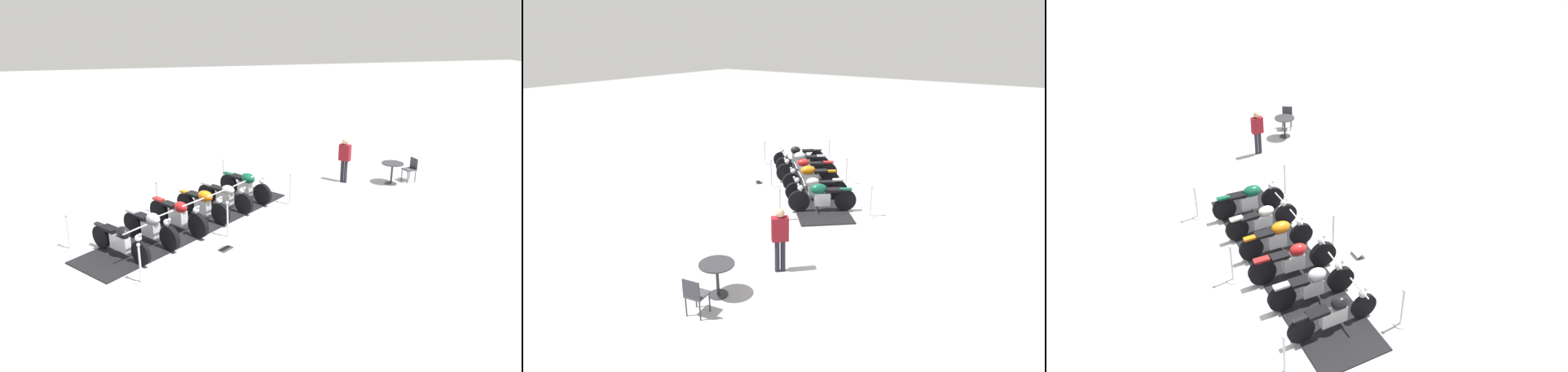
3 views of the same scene
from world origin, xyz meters
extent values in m
plane|color=#B2B2B7|center=(0.00, 0.00, 0.00)|extent=(80.00, 80.00, 0.00)
cube|color=black|center=(0.00, 0.00, 0.02)|extent=(6.59, 6.08, 0.04)
cylinder|color=black|center=(-1.39, -2.27, 0.35)|extent=(0.50, 0.54, 0.63)
cylinder|color=black|center=(-2.44, -1.09, 0.35)|extent=(0.50, 0.54, 0.63)
cube|color=silver|center=(-1.91, -1.68, 0.41)|extent=(0.56, 0.59, 0.40)
ellipsoid|color=black|center=(-1.81, -1.80, 0.74)|extent=(0.51, 0.52, 0.31)
cube|color=black|center=(-2.18, -1.39, 0.69)|extent=(0.54, 0.56, 0.08)
cube|color=black|center=(-2.44, -1.09, 0.70)|extent=(0.32, 0.34, 0.06)
cylinder|color=silver|center=(-1.44, -2.22, 0.62)|extent=(0.24, 0.26, 0.54)
cylinder|color=silver|center=(-1.49, -2.16, 0.95)|extent=(0.58, 0.52, 0.04)
sphere|color=silver|center=(-1.42, -2.23, 0.75)|extent=(0.18, 0.18, 0.18)
cylinder|color=black|center=(-0.66, -1.60, 0.37)|extent=(0.54, 0.61, 0.68)
cylinder|color=black|center=(-1.63, -0.42, 0.37)|extent=(0.54, 0.61, 0.68)
cube|color=silver|center=(-1.15, -1.01, 0.42)|extent=(0.52, 0.56, 0.40)
ellipsoid|color=#B7BAC1|center=(-1.07, -1.11, 0.75)|extent=(0.53, 0.55, 0.32)
cube|color=black|center=(-1.36, -0.75, 0.71)|extent=(0.50, 0.52, 0.08)
cube|color=#B7BAC1|center=(-1.63, -0.42, 0.74)|extent=(0.36, 0.39, 0.06)
cylinder|color=silver|center=(-0.72, -1.53, 0.66)|extent=(0.26, 0.30, 0.57)
cylinder|color=silver|center=(-0.77, -1.46, 1.01)|extent=(0.53, 0.45, 0.04)
sphere|color=silver|center=(-0.71, -1.54, 0.81)|extent=(0.18, 0.18, 0.18)
cylinder|color=black|center=(0.14, -0.98, 0.39)|extent=(0.55, 0.63, 0.70)
cylinder|color=black|center=(-0.90, 0.30, 0.39)|extent=(0.55, 0.63, 0.70)
cube|color=silver|center=(-0.38, -0.34, 0.44)|extent=(0.54, 0.59, 0.41)
ellipsoid|color=#AD1919|center=(-0.30, -0.44, 0.77)|extent=(0.52, 0.54, 0.30)
cube|color=black|center=(-0.61, -0.06, 0.73)|extent=(0.50, 0.53, 0.08)
cube|color=#AD1919|center=(-0.90, 0.30, 0.77)|extent=(0.37, 0.41, 0.06)
cylinder|color=silver|center=(0.09, -0.92, 0.69)|extent=(0.24, 0.27, 0.60)
cylinder|color=silver|center=(0.04, -0.86, 1.04)|extent=(0.64, 0.53, 0.04)
sphere|color=silver|center=(0.10, -0.93, 0.84)|extent=(0.18, 0.18, 0.18)
cylinder|color=black|center=(0.86, -0.21, 0.36)|extent=(0.52, 0.57, 0.65)
cylinder|color=black|center=(-0.09, 0.88, 0.36)|extent=(0.52, 0.57, 0.65)
cube|color=silver|center=(0.38, 0.34, 0.43)|extent=(0.49, 0.52, 0.43)
ellipsoid|color=#D16B0F|center=(0.47, 0.24, 0.78)|extent=(0.59, 0.61, 0.32)
cube|color=black|center=(0.16, 0.60, 0.73)|extent=(0.54, 0.55, 0.08)
cube|color=#D16B0F|center=(-0.09, 0.88, 0.72)|extent=(0.34, 0.36, 0.06)
cylinder|color=silver|center=(0.81, -0.16, 0.64)|extent=(0.23, 0.25, 0.56)
cylinder|color=silver|center=(0.76, -0.10, 0.98)|extent=(0.60, 0.53, 0.04)
sphere|color=silver|center=(0.83, -0.18, 0.78)|extent=(0.18, 0.18, 0.18)
cylinder|color=black|center=(1.66, 0.46, 0.36)|extent=(0.54, 0.56, 0.65)
cylinder|color=black|center=(0.63, 1.56, 0.36)|extent=(0.54, 0.56, 0.65)
cube|color=silver|center=(1.15, 1.01, 0.39)|extent=(0.55, 0.56, 0.35)
ellipsoid|color=silver|center=(1.24, 0.91, 0.69)|extent=(0.52, 0.53, 0.28)
cube|color=black|center=(0.89, 1.29, 0.64)|extent=(0.55, 0.56, 0.08)
cube|color=silver|center=(0.63, 1.56, 0.72)|extent=(0.36, 0.37, 0.06)
cylinder|color=silver|center=(1.61, 0.53, 0.64)|extent=(0.27, 0.28, 0.55)
cylinder|color=silver|center=(1.55, 0.59, 0.97)|extent=(0.48, 0.45, 0.04)
sphere|color=silver|center=(1.62, 0.51, 0.77)|extent=(0.18, 0.18, 0.18)
cylinder|color=black|center=(2.38, 1.09, 0.38)|extent=(0.52, 0.62, 0.70)
cylinder|color=black|center=(1.45, 2.27, 0.38)|extent=(0.52, 0.62, 0.70)
cube|color=silver|center=(1.91, 1.68, 0.44)|extent=(0.48, 0.52, 0.42)
ellipsoid|color=#0F5138|center=(1.99, 1.59, 0.79)|extent=(0.59, 0.63, 0.33)
cube|color=black|center=(1.69, 1.97, 0.74)|extent=(0.56, 0.60, 0.08)
cube|color=#0F5138|center=(1.45, 2.27, 0.76)|extent=(0.35, 0.39, 0.06)
cylinder|color=silver|center=(2.34, 1.15, 0.68)|extent=(0.22, 0.25, 0.60)
cylinder|color=silver|center=(2.29, 1.20, 1.04)|extent=(0.63, 0.51, 0.04)
sphere|color=silver|center=(2.36, 1.12, 0.84)|extent=(0.18, 0.18, 0.18)
cylinder|color=silver|center=(1.38, 3.12, 0.01)|extent=(0.33, 0.33, 0.03)
cylinder|color=silver|center=(1.38, 3.12, 0.50)|extent=(0.05, 0.05, 0.94)
sphere|color=silver|center=(1.38, 3.12, 1.00)|extent=(0.09, 0.09, 0.09)
cylinder|color=silver|center=(3.27, 0.97, 0.01)|extent=(0.29, 0.29, 0.03)
cylinder|color=silver|center=(3.27, 0.97, 0.51)|extent=(0.05, 0.05, 0.98)
sphere|color=silver|center=(3.27, 0.97, 1.04)|extent=(0.09, 0.09, 0.09)
cylinder|color=silver|center=(0.95, -1.08, 0.01)|extent=(0.34, 0.34, 0.03)
cylinder|color=silver|center=(0.95, -1.08, 0.52)|extent=(0.05, 0.05, 0.98)
sphere|color=silver|center=(0.95, -1.08, 1.04)|extent=(0.09, 0.09, 0.09)
cylinder|color=silver|center=(-3.27, -0.97, 0.01)|extent=(0.35, 0.35, 0.03)
cylinder|color=silver|center=(-3.27, -0.97, 0.49)|extent=(0.05, 0.05, 0.93)
sphere|color=silver|center=(-3.27, -0.97, 1.00)|extent=(0.09, 0.09, 0.09)
cylinder|color=silver|center=(-1.38, -3.12, 0.01)|extent=(0.31, 0.31, 0.03)
cylinder|color=silver|center=(-1.38, -3.12, 0.49)|extent=(0.05, 0.05, 0.93)
sphere|color=silver|center=(-1.38, -3.12, 0.99)|extent=(0.09, 0.09, 0.09)
cylinder|color=silver|center=(-0.95, 1.08, 0.01)|extent=(0.36, 0.36, 0.03)
cylinder|color=silver|center=(-0.95, 1.08, 0.51)|extent=(0.05, 0.05, 0.97)
sphere|color=silver|center=(-0.95, 1.08, 1.04)|extent=(0.09, 0.09, 0.09)
cube|color=#333338|center=(0.79, -1.80, 0.01)|extent=(0.43, 0.41, 0.02)
cube|color=beige|center=(0.79, -1.80, 0.15)|extent=(0.44, 0.43, 0.15)
cylinder|color=#2D2D33|center=(7.37, 2.21, 0.01)|extent=(0.43, 0.43, 0.02)
cylinder|color=#2D2D33|center=(7.37, 2.21, 0.39)|extent=(0.07, 0.07, 0.74)
cylinder|color=#2D2D33|center=(7.37, 2.21, 0.78)|extent=(0.78, 0.78, 0.03)
cylinder|color=#2D2D33|center=(7.97, 2.15, 0.22)|extent=(0.03, 0.03, 0.44)
cylinder|color=#2D2D33|center=(7.91, 2.48, 0.22)|extent=(0.03, 0.03, 0.44)
cylinder|color=#2D2D33|center=(8.31, 2.21, 0.22)|extent=(0.03, 0.03, 0.44)
cylinder|color=#2D2D33|center=(8.25, 2.54, 0.22)|extent=(0.03, 0.03, 0.44)
cube|color=#3F3F47|center=(8.11, 2.34, 0.46)|extent=(0.46, 0.46, 0.04)
cube|color=#2D2D33|center=(8.29, 2.38, 0.68)|extent=(0.10, 0.40, 0.39)
cylinder|color=#23232D|center=(5.79, 2.68, 0.42)|extent=(0.12, 0.12, 0.83)
cylinder|color=#23232D|center=(5.69, 2.78, 0.42)|extent=(0.12, 0.12, 0.83)
cube|color=maroon|center=(5.74, 2.73, 1.13)|extent=(0.43, 0.44, 0.59)
sphere|color=tan|center=(5.74, 2.73, 1.53)|extent=(0.22, 0.22, 0.22)
camera|label=1|loc=(-0.72, -13.91, 6.17)|focal=35.05mm
camera|label=2|loc=(13.43, 8.19, 5.51)|focal=30.32mm
camera|label=3|loc=(-9.70, -3.11, 8.51)|focal=34.53mm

